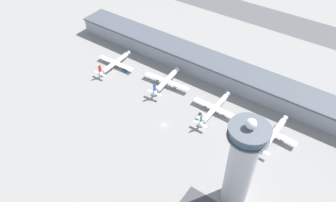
{
  "coord_description": "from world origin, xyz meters",
  "views": [
    {
      "loc": [
        94.68,
        -129.69,
        170.34
      ],
      "look_at": [
        -6.77,
        14.32,
        8.73
      ],
      "focal_mm": 35.0,
      "sensor_mm": 36.0,
      "label": 1
    }
  ],
  "objects": [
    {
      "name": "service_truck_catering",
      "position": [
        16.33,
        21.78,
        0.97
      ],
      "size": [
        2.82,
        7.5,
        2.78
      ],
      "color": "black",
      "rests_on": "ground"
    },
    {
      "name": "airplane_gate_charlie",
      "position": [
        23.06,
        31.51,
        4.26
      ],
      "size": [
        36.34,
        41.41,
        12.4
      ],
      "color": "white",
      "rests_on": "ground"
    },
    {
      "name": "airplane_gate_delta",
      "position": [
        67.94,
        32.74,
        4.43
      ],
      "size": [
        32.29,
        39.38,
        13.48
      ],
      "color": "white",
      "rests_on": "ground"
    },
    {
      "name": "airplane_gate_alpha",
      "position": [
        -75.13,
        32.07,
        3.86
      ],
      "size": [
        36.26,
        38.9,
        12.09
      ],
      "color": "white",
      "rests_on": "ground"
    },
    {
      "name": "service_truck_fuel",
      "position": [
        -65.14,
        33.26,
        0.95
      ],
      "size": [
        6.67,
        6.29,
        2.73
      ],
      "color": "black",
      "rests_on": "ground"
    },
    {
      "name": "ground_plane",
      "position": [
        0.0,
        0.0,
        0.0
      ],
      "size": [
        1000.0,
        1000.0,
        0.0
      ],
      "primitive_type": "plane",
      "color": "gray"
    },
    {
      "name": "control_tower",
      "position": [
        66.41,
        -23.38,
        31.68
      ],
      "size": [
        20.66,
        20.66,
        64.18
      ],
      "color": "#BCBCC1",
      "rests_on": "ground"
    },
    {
      "name": "terminal_building",
      "position": [
        0.0,
        70.0,
        7.81
      ],
      "size": [
        275.23,
        25.0,
        15.42
      ],
      "color": "#9399A3",
      "rests_on": "ground"
    },
    {
      "name": "airplane_gate_bravo",
      "position": [
        -24.21,
        36.37,
        4.67
      ],
      "size": [
        40.43,
        36.71,
        13.94
      ],
      "color": "silver",
      "rests_on": "ground"
    },
    {
      "name": "runway_strip",
      "position": [
        0.0,
        190.62,
        0.0
      ],
      "size": [
        412.84,
        44.0,
        0.01
      ],
      "primitive_type": "cube",
      "color": "#515154",
      "rests_on": "ground"
    }
  ]
}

